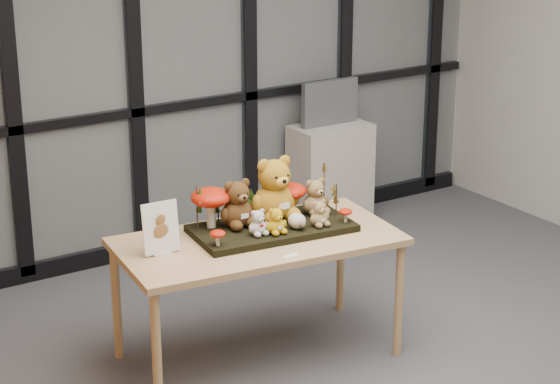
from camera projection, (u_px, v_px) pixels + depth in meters
floor at (417, 384)px, 5.48m from camera, size 5.00×5.00×0.00m
room_shell at (432, 79)px, 4.94m from camera, size 5.00×5.00×5.00m
glass_partition at (193, 52)px, 6.99m from camera, size 4.90×0.06×2.78m
display_table at (258, 249)px, 5.57m from camera, size 1.62×0.94×0.72m
diorama_tray at (272, 228)px, 5.64m from camera, size 0.93×0.54×0.04m
bear_pooh_yellow at (274, 185)px, 5.66m from camera, size 0.34×0.31×0.40m
bear_brown_medium at (237, 201)px, 5.58m from camera, size 0.25×0.23×0.30m
bear_tan_back at (315, 195)px, 5.78m from camera, size 0.19×0.18×0.23m
bear_small_yellow at (276, 219)px, 5.49m from camera, size 0.14×0.13×0.16m
bear_white_bow at (258, 221)px, 5.47m from camera, size 0.13×0.12×0.16m
bear_beige_small at (319, 212)px, 5.60m from camera, size 0.14×0.13×0.16m
plush_cream_hedgehog at (297, 220)px, 5.57m from camera, size 0.08×0.08×0.10m
mushroom_back_left at (211, 206)px, 5.57m from camera, size 0.22×0.22×0.25m
mushroom_back_right at (290, 198)px, 5.76m from camera, size 0.19×0.19×0.21m
mushroom_front_left at (218, 237)px, 5.33m from camera, size 0.08×0.08×0.09m
mushroom_front_right at (346, 215)px, 5.67m from camera, size 0.08×0.08×0.09m
sprig_green_far_left at (197, 208)px, 5.53m from camera, size 0.05×0.05×0.25m
sprig_green_mid_left at (218, 207)px, 5.64m from camera, size 0.05×0.05×0.19m
sprig_dry_far_right at (324, 186)px, 5.83m from camera, size 0.05×0.05×0.28m
sprig_dry_mid_right at (336, 200)px, 5.76m from camera, size 0.05×0.05×0.19m
sprig_green_centre at (251, 203)px, 5.74m from camera, size 0.05×0.05×0.16m
sign_holder at (161, 230)px, 5.30m from camera, size 0.20×0.06×0.28m
label_card at (291, 256)px, 5.31m from camera, size 0.09×0.03×0.00m
cabinet at (330, 175)px, 7.68m from camera, size 0.59×0.34×0.79m
monitor at (330, 103)px, 7.51m from camera, size 0.48×0.05×0.34m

